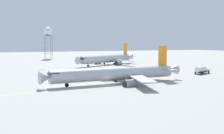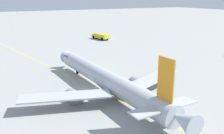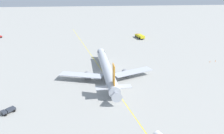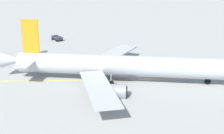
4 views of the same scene
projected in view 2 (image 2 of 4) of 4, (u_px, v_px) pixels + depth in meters
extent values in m
plane|color=#9E9E99|center=(91.00, 89.00, 53.85)|extent=(600.00, 600.00, 0.00)
cylinder|color=#B2B7C1|center=(106.00, 79.00, 51.02)|extent=(5.16, 39.53, 3.70)
cone|color=#B2B7C1|center=(68.00, 58.00, 68.37)|extent=(3.62, 3.13, 3.51)
cone|color=#B2B7C1|center=(184.00, 121.00, 33.35)|extent=(3.29, 4.11, 3.14)
cube|color=black|center=(71.00, 57.00, 66.32)|extent=(3.23, 2.51, 0.70)
ellipsoid|color=slate|center=(111.00, 87.00, 49.67)|extent=(3.85, 14.30, 2.03)
cube|color=orange|center=(166.00, 79.00, 35.29)|extent=(0.36, 3.21, 6.24)
cube|color=#B2B7C1|center=(147.00, 112.00, 34.90)|extent=(4.94, 2.78, 0.20)
cube|color=#B2B7C1|center=(180.00, 102.00, 37.98)|extent=(4.94, 2.78, 0.20)
cube|color=#B2B7C1|center=(65.00, 96.00, 43.91)|extent=(16.35, 8.56, 0.28)
cube|color=#B2B7C1|center=(153.00, 78.00, 53.46)|extent=(16.24, 9.57, 0.28)
cylinder|color=gray|center=(74.00, 97.00, 47.35)|extent=(2.71, 3.77, 2.57)
cylinder|color=black|center=(70.00, 94.00, 48.92)|extent=(2.19, 0.23, 2.19)
cylinder|color=gray|center=(137.00, 84.00, 54.58)|extent=(2.71, 3.77, 2.57)
cylinder|color=black|center=(132.00, 82.00, 56.15)|extent=(2.19, 0.23, 2.19)
cylinder|color=#9EA0A5|center=(77.00, 68.00, 63.86)|extent=(0.20, 0.20, 1.71)
cylinder|color=black|center=(77.00, 72.00, 64.09)|extent=(0.34, 1.11, 1.10)
cylinder|color=#9EA0A5|center=(96.00, 92.00, 48.21)|extent=(0.20, 0.20, 1.71)
cylinder|color=black|center=(96.00, 96.00, 48.45)|extent=(0.34, 1.11, 1.10)
cylinder|color=#9EA0A5|center=(124.00, 86.00, 51.38)|extent=(0.20, 0.20, 1.71)
cylinder|color=black|center=(124.00, 90.00, 51.62)|extent=(0.34, 1.11, 1.10)
cube|color=#232326|center=(100.00, 38.00, 114.90)|extent=(4.14, 10.46, 0.20)
cube|color=yellow|center=(96.00, 35.00, 117.67)|extent=(3.27, 2.85, 1.20)
cube|color=black|center=(94.00, 34.00, 118.45)|extent=(2.42, 0.49, 0.67)
cube|color=yellow|center=(102.00, 36.00, 113.67)|extent=(4.14, 7.97, 1.60)
cube|color=red|center=(96.00, 34.00, 117.48)|extent=(2.11, 0.93, 0.16)
cylinder|color=black|center=(93.00, 37.00, 116.78)|extent=(0.51, 1.43, 1.40)
cylinder|color=black|center=(99.00, 37.00, 118.50)|extent=(0.51, 1.43, 1.40)
cylinder|color=black|center=(102.00, 39.00, 111.60)|extent=(0.51, 1.43, 1.40)
cylinder|color=black|center=(107.00, 38.00, 113.32)|extent=(0.51, 1.43, 1.40)
cube|color=yellow|center=(91.00, 87.00, 55.11)|extent=(34.75, 182.51, 0.01)
cone|color=orange|center=(224.00, 56.00, 82.56)|extent=(0.36, 0.36, 0.55)
cylinder|color=white|center=(224.00, 55.00, 82.55)|extent=(0.22, 0.22, 0.06)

